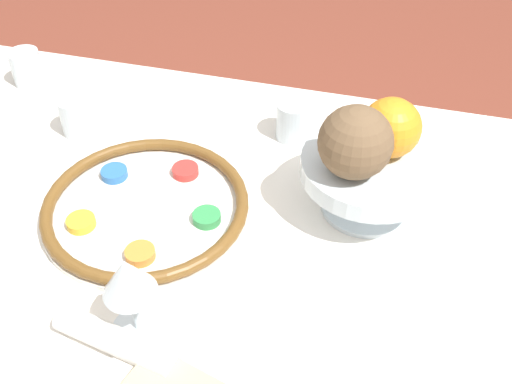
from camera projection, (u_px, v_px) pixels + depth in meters
seder_plate at (146, 207)px, 0.94m from camera, size 0.33×0.33×0.03m
wine_glass at (128, 281)px, 0.72m from camera, size 0.07×0.07×0.14m
fruit_stand at (370, 172)px, 0.91m from camera, size 0.21×0.21×0.10m
orange_fruit at (391, 128)px, 0.88m from camera, size 0.09×0.09×0.09m
coconut at (355, 142)px, 0.84m from camera, size 0.11×0.11×0.11m
napkin_roll at (115, 341)px, 0.76m from camera, size 0.17×0.07×0.04m
cup_near at (77, 116)px, 1.09m from camera, size 0.06×0.06×0.07m
cup_mid at (27, 68)px, 1.21m from camera, size 0.06×0.06×0.07m
cup_far at (293, 120)px, 1.08m from camera, size 0.06×0.06×0.07m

